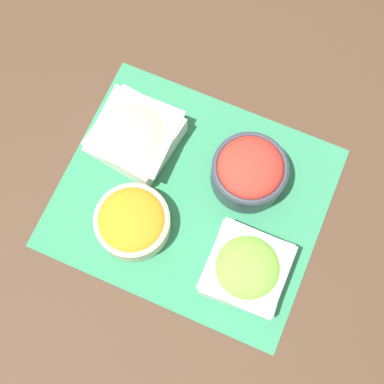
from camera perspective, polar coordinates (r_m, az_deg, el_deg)
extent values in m
plane|color=#422D1E|center=(0.97, 0.00, -0.58)|extent=(3.00, 3.00, 0.00)
cube|color=#2D7A51|center=(0.97, 0.00, -0.55)|extent=(0.47, 0.40, 0.00)
cube|color=white|center=(0.92, 5.77, -8.27)|extent=(0.13, 0.13, 0.05)
cube|color=white|center=(0.89, 5.94, -8.01)|extent=(0.13, 0.13, 0.00)
ellipsoid|color=#6BAD38|center=(0.89, 5.93, -8.03)|extent=(0.11, 0.11, 0.04)
cylinder|color=#333842|center=(0.95, 6.07, 2.02)|extent=(0.13, 0.13, 0.06)
torus|color=#333842|center=(0.92, 6.26, 2.62)|extent=(0.13, 0.13, 0.01)
ellipsoid|color=red|center=(0.92, 6.26, 2.62)|extent=(0.12, 0.12, 0.05)
cylinder|color=beige|center=(0.93, -6.31, -3.26)|extent=(0.13, 0.13, 0.04)
torus|color=beige|center=(0.91, -6.46, -2.93)|extent=(0.13, 0.13, 0.01)
ellipsoid|color=orange|center=(0.91, -6.46, -2.93)|extent=(0.11, 0.11, 0.03)
cube|color=silver|center=(0.98, -6.01, 5.88)|extent=(0.15, 0.15, 0.05)
cube|color=silver|center=(0.96, -6.17, 6.49)|extent=(0.14, 0.14, 0.00)
ellipsoid|color=#A8CC7F|center=(0.96, -6.16, 6.45)|extent=(0.11, 0.11, 0.03)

